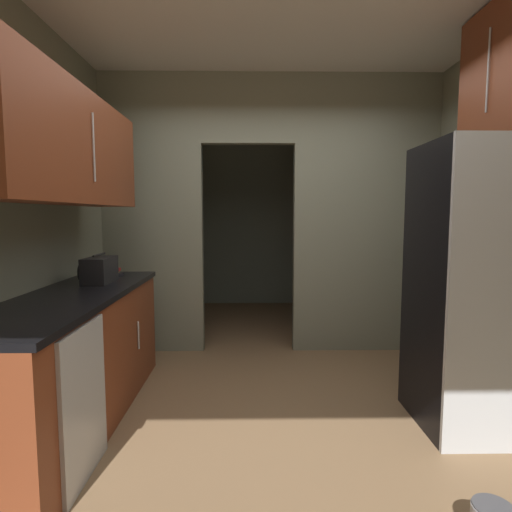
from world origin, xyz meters
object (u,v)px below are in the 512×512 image
(dishwasher, at_px, (84,403))
(book_stack, at_px, (112,273))
(boombox, at_px, (99,270))
(refrigerator, at_px, (477,287))

(dishwasher, height_order, book_stack, book_stack)
(boombox, bearing_deg, dishwasher, -75.29)
(boombox, relative_size, book_stack, 1.92)
(refrigerator, height_order, book_stack, refrigerator)
(book_stack, bearing_deg, dishwasher, -78.38)
(dishwasher, bearing_deg, book_stack, 101.62)
(refrigerator, relative_size, boombox, 5.46)
(refrigerator, xyz_separation_m, book_stack, (-2.66, 0.80, -0.01))
(book_stack, bearing_deg, boombox, -89.50)
(dishwasher, xyz_separation_m, book_stack, (-0.28, 1.35, 0.51))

